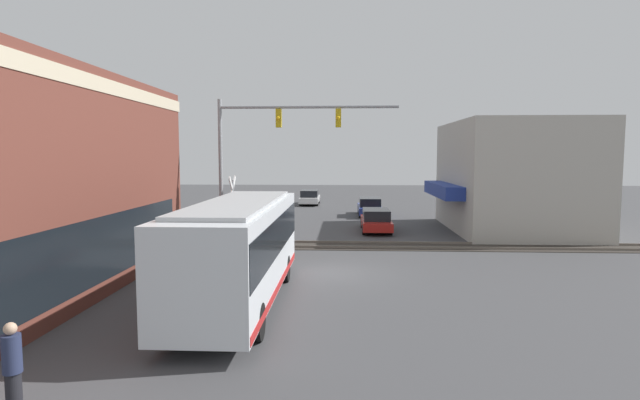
{
  "coord_description": "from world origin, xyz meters",
  "views": [
    {
      "loc": [
        -20.27,
        -0.6,
        4.85
      ],
      "look_at": [
        4.88,
        0.65,
        2.56
      ],
      "focal_mm": 28.0,
      "sensor_mm": 36.0,
      "label": 1
    }
  ],
  "objects_px": {
    "pedestrian_by_lamp": "(13,369)",
    "city_bus": "(239,247)",
    "parked_car_blue": "(370,207)",
    "parked_car_white": "(310,198)",
    "parked_car_red": "(376,221)",
    "crossing_signal": "(233,206)"
  },
  "relations": [
    {
      "from": "city_bus",
      "to": "parked_car_white",
      "type": "bearing_deg",
      "value": -0.0
    },
    {
      "from": "parked_car_red",
      "to": "pedestrian_by_lamp",
      "type": "bearing_deg",
      "value": 160.64
    },
    {
      "from": "city_bus",
      "to": "crossing_signal",
      "type": "bearing_deg",
      "value": 14.09
    },
    {
      "from": "parked_car_red",
      "to": "crossing_signal",
      "type": "bearing_deg",
      "value": 132.43
    },
    {
      "from": "crossing_signal",
      "to": "parked_car_blue",
      "type": "xyz_separation_m",
      "value": [
        15.12,
        -7.61,
        -1.61
      ]
    },
    {
      "from": "city_bus",
      "to": "parked_car_red",
      "type": "relative_size",
      "value": 2.08
    },
    {
      "from": "city_bus",
      "to": "crossing_signal",
      "type": "relative_size",
      "value": 2.66
    },
    {
      "from": "parked_car_red",
      "to": "parked_car_blue",
      "type": "bearing_deg",
      "value": 0.0
    },
    {
      "from": "parked_car_blue",
      "to": "parked_car_white",
      "type": "relative_size",
      "value": 1.08
    },
    {
      "from": "crossing_signal",
      "to": "pedestrian_by_lamp",
      "type": "bearing_deg",
      "value": 178.3
    },
    {
      "from": "city_bus",
      "to": "parked_car_blue",
      "type": "xyz_separation_m",
      "value": [
        23.91,
        -5.4,
        -1.17
      ]
    },
    {
      "from": "city_bus",
      "to": "parked_car_blue",
      "type": "relative_size",
      "value": 2.09
    },
    {
      "from": "pedestrian_by_lamp",
      "to": "city_bus",
      "type": "bearing_deg",
      "value": -20.26
    },
    {
      "from": "crossing_signal",
      "to": "parked_car_white",
      "type": "relative_size",
      "value": 0.85
    },
    {
      "from": "crossing_signal",
      "to": "pedestrian_by_lamp",
      "type": "distance_m",
      "value": 16.12
    },
    {
      "from": "city_bus",
      "to": "pedestrian_by_lamp",
      "type": "bearing_deg",
      "value": 159.74
    },
    {
      "from": "city_bus",
      "to": "pedestrian_by_lamp",
      "type": "height_order",
      "value": "city_bus"
    },
    {
      "from": "crossing_signal",
      "to": "pedestrian_by_lamp",
      "type": "xyz_separation_m",
      "value": [
        -16.06,
        0.48,
        -1.37
      ]
    },
    {
      "from": "parked_car_blue",
      "to": "crossing_signal",
      "type": "bearing_deg",
      "value": 153.29
    },
    {
      "from": "crossing_signal",
      "to": "parked_car_red",
      "type": "height_order",
      "value": "crossing_signal"
    },
    {
      "from": "parked_car_white",
      "to": "pedestrian_by_lamp",
      "type": "bearing_deg",
      "value": 176.14
    },
    {
      "from": "parked_car_blue",
      "to": "parked_car_white",
      "type": "height_order",
      "value": "parked_car_blue"
    }
  ]
}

